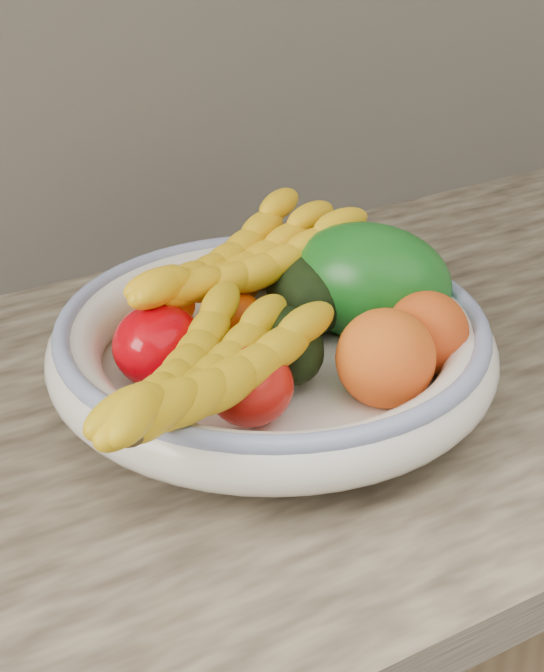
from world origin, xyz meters
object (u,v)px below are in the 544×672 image
Objects in this scene: banana_bunch_back at (240,271)px; green_mango at (369,282)px; banana_bunch_front at (203,384)px; fruit_bowl at (272,348)px.

green_mango is at bearing -49.29° from banana_bunch_back.
fruit_bowl is at bearing 1.49° from banana_bunch_front.
banana_bunch_back is at bearing 81.36° from fruit_bowl.
green_mango reaches higher than banana_bunch_back.
green_mango reaches higher than banana_bunch_front.
fruit_bowl is 0.13m from banana_bunch_front.
banana_bunch_back is (-0.10, 0.06, 0.01)m from green_mango.
fruit_bowl is 1.36× the size of banana_bunch_front.
banana_bunch_front is at bearing 166.12° from green_mango.
green_mango is 0.54× the size of banana_bunch_front.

